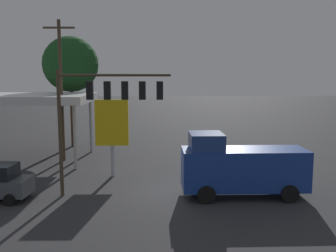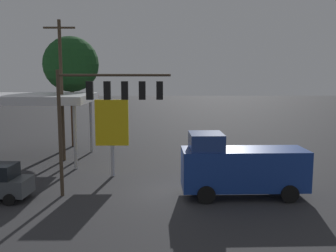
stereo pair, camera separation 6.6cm
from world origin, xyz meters
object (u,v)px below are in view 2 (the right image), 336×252
object	(u,v)px
traffic_signal_assembly	(106,100)
price_sign	(112,125)
utility_pole	(62,88)
street_tree	(71,64)
delivery_truck	(240,167)

from	to	relation	value
traffic_signal_assembly	price_sign	bearing A→B (deg)	-85.95
utility_pole	street_tree	bearing A→B (deg)	-83.65
delivery_truck	traffic_signal_assembly	bearing A→B (deg)	-3.19
traffic_signal_assembly	price_sign	world-z (taller)	traffic_signal_assembly
traffic_signal_assembly	street_tree	size ratio (longest dim) A/B	0.68
utility_pole	price_sign	world-z (taller)	utility_pole
traffic_signal_assembly	utility_pole	size ratio (longest dim) A/B	0.65
utility_pole	street_tree	xyz separation A→B (m)	(0.68, -6.10, 1.95)
traffic_signal_assembly	price_sign	distance (m)	4.46
traffic_signal_assembly	delivery_truck	bearing A→B (deg)	177.92
traffic_signal_assembly	price_sign	size ratio (longest dim) A/B	1.37
street_tree	delivery_truck	bearing A→B (deg)	130.27
utility_pole	price_sign	xyz separation A→B (m)	(-4.48, 4.69, -2.27)
price_sign	delivery_truck	world-z (taller)	price_sign
traffic_signal_assembly	street_tree	bearing A→B (deg)	-69.84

